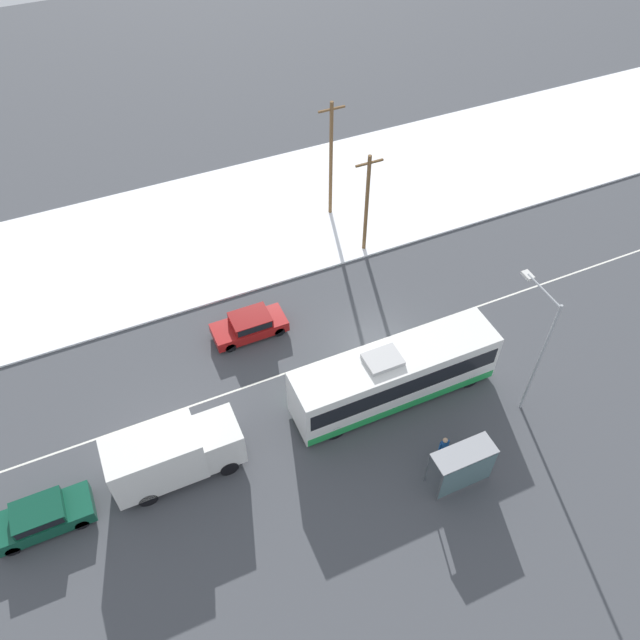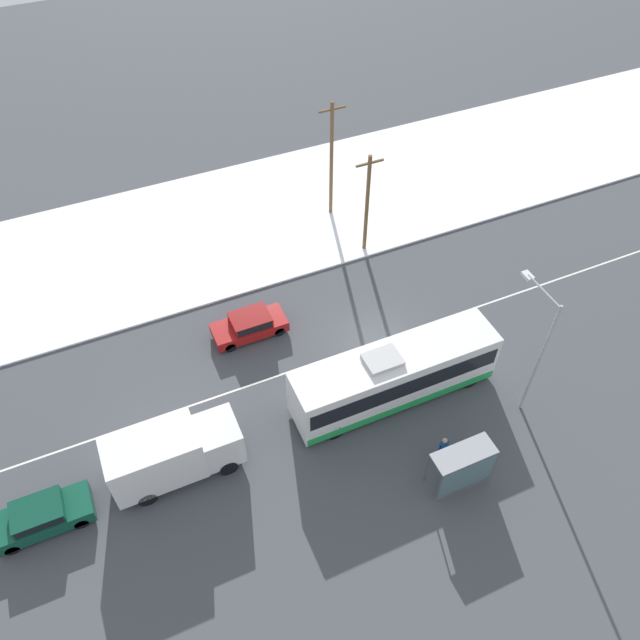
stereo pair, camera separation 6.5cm
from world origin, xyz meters
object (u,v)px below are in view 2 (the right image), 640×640
box_truck (172,454)px  parked_car_near_truck (42,515)px  pedestrian_at_stop (444,446)px  city_bus (394,375)px  bus_shelter (465,466)px  utility_pole_snowlot (331,159)px  streetlamp (538,340)px  sedan_car (250,324)px  utility_pole_roadside (367,203)px

box_truck → parked_car_near_truck: 6.21m
box_truck → pedestrian_at_stop: size_ratio=3.97×
city_bus → box_truck: 11.67m
bus_shelter → utility_pole_snowlot: (3.02, 21.49, 2.72)m
bus_shelter → streetlamp: streetlamp is taller
pedestrian_at_stop → city_bus: bearing=96.2°
parked_car_near_truck → utility_pole_snowlot: size_ratio=0.51×
sedan_car → streetlamp: streetlamp is taller
pedestrian_at_stop → utility_pole_snowlot: (3.03, 19.84, 3.44)m
streetlamp → utility_pole_roadside: bearing=97.6°
parked_car_near_truck → utility_pole_roadside: utility_pole_roadside is taller
sedan_car → pedestrian_at_stop: bearing=117.2°
parked_car_near_truck → pedestrian_at_stop: size_ratio=2.75×
city_bus → parked_car_near_truck: bearing=-180.0°
sedan_car → utility_pole_snowlot: bearing=-136.7°
bus_shelter → utility_pole_roadside: size_ratio=0.42×
utility_pole_snowlot → pedestrian_at_stop: bearing=-98.7°
pedestrian_at_stop → bus_shelter: (0.02, -1.65, 0.72)m
city_bus → box_truck: (-11.67, 0.13, 0.01)m
pedestrian_at_stop → utility_pole_roadside: size_ratio=0.22×
city_bus → streetlamp: bearing=-26.6°
streetlamp → utility_pole_snowlot: utility_pole_snowlot is taller
city_bus → utility_pole_roadside: bearing=70.6°
pedestrian_at_stop → streetlamp: size_ratio=0.20×
box_truck → bus_shelter: box_truck is taller
streetlamp → utility_pole_roadside: streetlamp is taller
pedestrian_at_stop → utility_pole_snowlot: utility_pole_snowlot is taller
city_bus → utility_pole_snowlot: 16.19m
sedan_car → streetlamp: (11.23, -10.09, 4.07)m
pedestrian_at_stop → streetlamp: bearing=14.2°
parked_car_near_truck → pedestrian_at_stop: (18.27, -4.26, 0.15)m
city_bus → parked_car_near_truck: 17.83m
city_bus → utility_pole_roadside: 12.01m
parked_car_near_truck → utility_pole_snowlot: (21.31, 15.58, 3.59)m
parked_car_near_truck → pedestrian_at_stop: pedestrian_at_stop is taller
city_bus → bus_shelter: bearing=-85.3°
parked_car_near_truck → pedestrian_at_stop: bearing=-13.1°
sedan_car → bus_shelter: (5.91, -13.09, 0.90)m
streetlamp → parked_car_near_truck: bearing=173.0°
sedan_car → parked_car_near_truck: bearing=30.1°
sedan_car → utility_pole_snowlot: 12.78m
city_bus → pedestrian_at_stop: bearing=-83.8°
sedan_car → utility_pole_snowlot: (8.92, 8.40, 3.62)m
city_bus → pedestrian_at_stop: city_bus is taller
city_bus → parked_car_near_truck: size_ratio=2.56×
bus_shelter → sedan_car: bearing=114.3°
city_bus → bus_shelter: city_bus is taller
pedestrian_at_stop → parked_car_near_truck: bearing=166.9°
parked_car_near_truck → box_truck: bearing=1.3°
parked_car_near_truck → city_bus: bearing=0.0°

